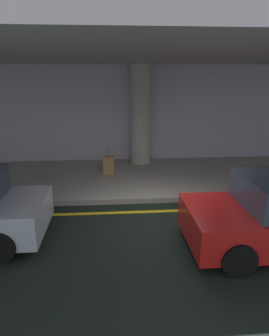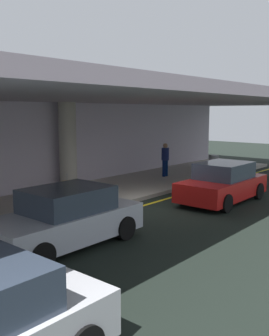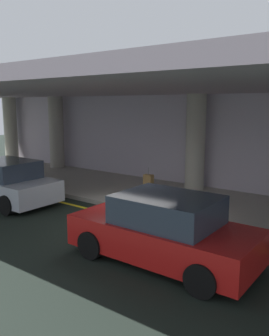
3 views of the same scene
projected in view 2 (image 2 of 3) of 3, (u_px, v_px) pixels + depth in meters
The scene contains 11 objects.
ground_plane at pixel (154, 208), 13.82m from camera, with size 60.00×60.00×0.00m, color black.
sidewalk at pixel (94, 194), 15.80m from camera, with size 26.00×4.20×0.15m, color #9C968C.
lane_stripe_yellow at pixel (144, 205), 14.12m from camera, with size 26.00×0.14×0.01m, color yellow.
support_column_center at pixel (68, 145), 16.52m from camera, with size 0.75×0.75×3.65m, color #A19D8F.
ceiling_overhang at pixel (101, 97), 14.92m from camera, with size 28.00×13.20×0.30m, color #9D8E9A.
terminal_back_wall at pixel (57, 146), 16.98m from camera, with size 26.00×0.30×3.80m, color #BAB0BF.
car_red at pixel (223, 183), 14.63m from camera, with size 4.10×1.92×1.50m.
car_silver at pixel (66, 218), 9.83m from camera, with size 4.10×1.92×1.50m.
traveler_with_luggage at pixel (165, 157), 19.52m from camera, with size 0.38×0.38×1.68m.
suitcase_upright_primary at pixel (67, 189), 14.92m from camera, with size 0.36×0.22×0.90m.
trash_bin_steel at pixel (214, 163), 21.64m from camera, with size 0.56×0.56×0.85m, color gray.
Camera 2 is at (-10.71, -8.20, 3.40)m, focal length 41.35 mm.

